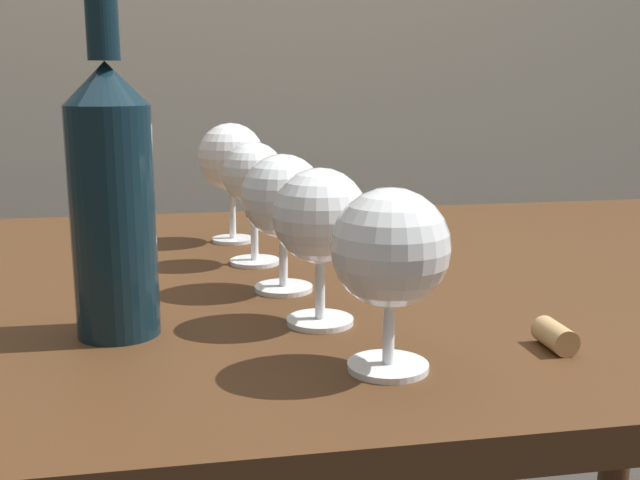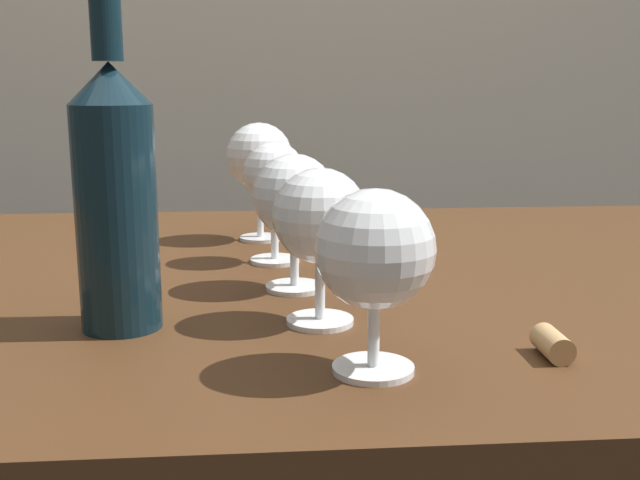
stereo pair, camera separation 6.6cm
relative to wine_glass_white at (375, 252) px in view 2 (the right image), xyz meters
name	(u,v)px [view 2 (the right image)]	position (x,y,z in m)	size (l,w,h in m)	color
dining_table	(246,344)	(-0.10, 0.30, -0.18)	(1.59, 0.84, 0.75)	#472B16
wine_glass_white	(375,252)	(0.00, 0.00, 0.00)	(0.09, 0.09, 0.14)	white
wine_glass_rose	(320,219)	(-0.03, 0.12, 0.00)	(0.08, 0.08, 0.14)	white
wine_glass_merlot	(294,198)	(-0.05, 0.23, 0.00)	(0.08, 0.08, 0.14)	white
wine_glass_amber	(274,177)	(-0.07, 0.35, 0.01)	(0.07, 0.07, 0.14)	white
wine_glass_cabernet	(259,158)	(-0.08, 0.49, 0.02)	(0.09, 0.09, 0.16)	white
wine_bottle	(115,189)	(-0.21, 0.12, 0.03)	(0.07, 0.07, 0.32)	#0F232D
cork	(552,344)	(0.14, 0.02, -0.08)	(0.02, 0.02, 0.04)	tan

